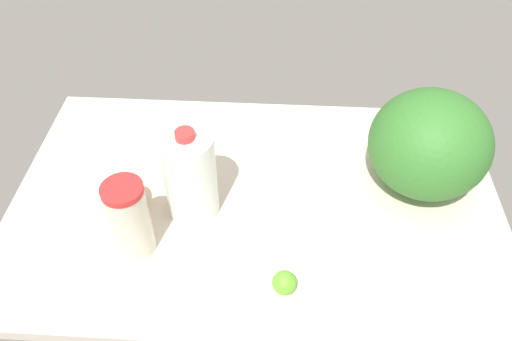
{
  "coord_description": "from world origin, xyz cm",
  "views": [
    {
      "loc": [
        4.83,
        -81.14,
        95.73
      ],
      "look_at": [
        0.0,
        0.0,
        13.0
      ],
      "focal_mm": 35.0,
      "sensor_mm": 36.0,
      "label": 1
    }
  ],
  "objects_px": {
    "milk_jug": "(190,176)",
    "orange_far_back": "(127,195)",
    "watermelon": "(429,144)",
    "lime_loose": "(284,283)",
    "tumbler_cup": "(130,219)"
  },
  "relations": [
    {
      "from": "tumbler_cup",
      "to": "milk_jug",
      "type": "bearing_deg",
      "value": 46.33
    },
    {
      "from": "watermelon",
      "to": "milk_jug",
      "type": "distance_m",
      "value": 0.57
    },
    {
      "from": "watermelon",
      "to": "lime_loose",
      "type": "xyz_separation_m",
      "value": [
        -0.33,
        -0.33,
        -0.1
      ]
    },
    {
      "from": "watermelon",
      "to": "lime_loose",
      "type": "height_order",
      "value": "watermelon"
    },
    {
      "from": "milk_jug",
      "to": "orange_far_back",
      "type": "distance_m",
      "value": 0.18
    },
    {
      "from": "lime_loose",
      "to": "orange_far_back",
      "type": "height_order",
      "value": "orange_far_back"
    },
    {
      "from": "watermelon",
      "to": "orange_far_back",
      "type": "relative_size",
      "value": 3.53
    },
    {
      "from": "milk_jug",
      "to": "lime_loose",
      "type": "xyz_separation_m",
      "value": [
        0.22,
        -0.21,
        -0.09
      ]
    },
    {
      "from": "tumbler_cup",
      "to": "lime_loose",
      "type": "bearing_deg",
      "value": -15.31
    },
    {
      "from": "milk_jug",
      "to": "orange_far_back",
      "type": "xyz_separation_m",
      "value": [
        -0.16,
        -0.0,
        -0.08
      ]
    },
    {
      "from": "tumbler_cup",
      "to": "orange_far_back",
      "type": "xyz_separation_m",
      "value": [
        -0.05,
        0.12,
        -0.06
      ]
    },
    {
      "from": "watermelon",
      "to": "orange_far_back",
      "type": "bearing_deg",
      "value": -170.01
    },
    {
      "from": "tumbler_cup",
      "to": "orange_far_back",
      "type": "relative_size",
      "value": 2.44
    },
    {
      "from": "lime_loose",
      "to": "milk_jug",
      "type": "bearing_deg",
      "value": 136.5
    },
    {
      "from": "orange_far_back",
      "to": "tumbler_cup",
      "type": "bearing_deg",
      "value": -68.97
    }
  ]
}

